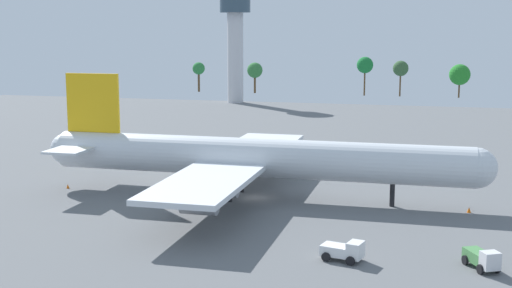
{
  "coord_description": "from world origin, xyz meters",
  "views": [
    {
      "loc": [
        24.57,
        -95.77,
        24.47
      ],
      "look_at": [
        0.0,
        0.0,
        8.05
      ],
      "focal_mm": 48.45,
      "sensor_mm": 36.0,
      "label": 1
    }
  ],
  "objects_px": {
    "safety_cone_tail": "(68,186)",
    "control_tower": "(235,39)",
    "maintenance_van": "(482,259)",
    "cargo_airplane": "(253,158)",
    "pushback_tractor": "(344,251)",
    "safety_cone_nose": "(469,210)"
  },
  "relations": [
    {
      "from": "cargo_airplane",
      "to": "maintenance_van",
      "type": "xyz_separation_m",
      "value": [
        30.74,
        -23.91,
        -4.78
      ]
    },
    {
      "from": "safety_cone_tail",
      "to": "control_tower",
      "type": "relative_size",
      "value": 0.02
    },
    {
      "from": "safety_cone_nose",
      "to": "cargo_airplane",
      "type": "bearing_deg",
      "value": 178.45
    },
    {
      "from": "cargo_airplane",
      "to": "maintenance_van",
      "type": "relative_size",
      "value": 13.37
    },
    {
      "from": "pushback_tractor",
      "to": "safety_cone_nose",
      "type": "xyz_separation_m",
      "value": [
        13.91,
        23.92,
        -0.75
      ]
    },
    {
      "from": "pushback_tractor",
      "to": "safety_cone_tail",
      "type": "bearing_deg",
      "value": 153.04
    },
    {
      "from": "cargo_airplane",
      "to": "pushback_tractor",
      "type": "height_order",
      "value": "cargo_airplane"
    },
    {
      "from": "control_tower",
      "to": "safety_cone_nose",
      "type": "bearing_deg",
      "value": -61.54
    },
    {
      "from": "maintenance_van",
      "to": "safety_cone_tail",
      "type": "relative_size",
      "value": 7.3
    },
    {
      "from": "pushback_tractor",
      "to": "control_tower",
      "type": "bearing_deg",
      "value": 110.15
    },
    {
      "from": "safety_cone_tail",
      "to": "pushback_tractor",
      "type": "bearing_deg",
      "value": -26.96
    },
    {
      "from": "safety_cone_nose",
      "to": "control_tower",
      "type": "bearing_deg",
      "value": 118.46
    },
    {
      "from": "cargo_airplane",
      "to": "safety_cone_tail",
      "type": "xyz_separation_m",
      "value": [
        -29.49,
        -1.31,
        -5.6
      ]
    },
    {
      "from": "maintenance_van",
      "to": "safety_cone_nose",
      "type": "bearing_deg",
      "value": 90.57
    },
    {
      "from": "maintenance_van",
      "to": "control_tower",
      "type": "bearing_deg",
      "value": 114.77
    },
    {
      "from": "pushback_tractor",
      "to": "safety_cone_tail",
      "type": "distance_m",
      "value": 51.71
    },
    {
      "from": "safety_cone_tail",
      "to": "maintenance_van",
      "type": "bearing_deg",
      "value": -20.57
    },
    {
      "from": "safety_cone_nose",
      "to": "safety_cone_tail",
      "type": "height_order",
      "value": "safety_cone_nose"
    },
    {
      "from": "safety_cone_nose",
      "to": "safety_cone_tail",
      "type": "bearing_deg",
      "value": -179.54
    },
    {
      "from": "safety_cone_tail",
      "to": "control_tower",
      "type": "xyz_separation_m",
      "value": [
        -10.22,
        130.04,
        20.98
      ]
    },
    {
      "from": "maintenance_van",
      "to": "cargo_airplane",
      "type": "bearing_deg",
      "value": 142.13
    },
    {
      "from": "safety_cone_nose",
      "to": "maintenance_van",
      "type": "bearing_deg",
      "value": -89.43
    }
  ]
}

